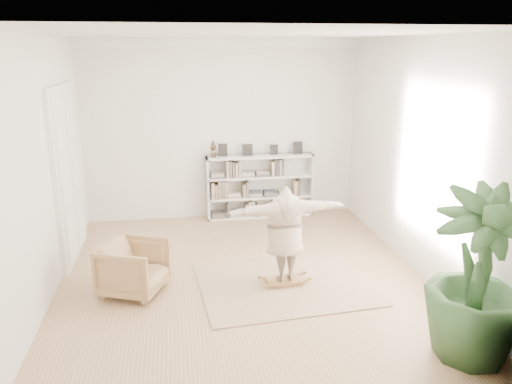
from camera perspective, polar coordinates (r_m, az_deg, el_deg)
floor at (r=7.84m, az=-1.54°, el=-9.64°), size 6.00×6.00×0.00m
room_shell at (r=9.98m, az=-4.09°, el=16.69°), size 6.00×6.00×6.00m
doors at (r=8.72m, az=-20.72°, el=1.75°), size 0.09×1.78×2.92m
bookshelf at (r=10.34m, az=0.40°, el=0.59°), size 2.20×0.35×1.64m
armchair at (r=7.43m, az=-13.80°, el=-8.41°), size 1.09×1.08×0.77m
rug at (r=7.61m, az=3.23°, el=-10.44°), size 2.65×2.19×0.02m
rocker_board at (r=7.58m, az=3.24°, el=-10.04°), size 0.54×0.35×0.11m
person at (r=7.27m, az=3.34°, el=-4.50°), size 1.81×0.62×1.44m
houseplant at (r=6.09m, az=24.09°, el=-8.75°), size 1.45×1.45×2.00m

